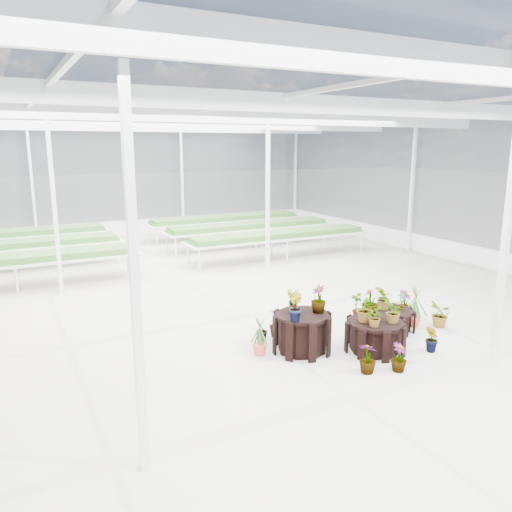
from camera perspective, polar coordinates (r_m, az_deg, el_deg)
name	(u,v)px	position (r m, az deg, el deg)	size (l,w,h in m)	color
ground_plane	(234,322)	(10.74, -2.54, -7.56)	(24.00, 24.00, 0.00)	gray
greenhouse_shell	(233,218)	(10.19, -2.67, 4.41)	(18.00, 24.00, 4.50)	white
steel_frame	(233,218)	(10.19, -2.67, 4.41)	(18.00, 24.00, 4.50)	silver
nursery_benches	(144,245)	(17.21, -12.70, 1.26)	(16.00, 7.00, 0.84)	silver
plinth_tall	(302,333)	(9.20, 5.28, -8.72)	(1.05, 1.05, 0.71)	black
plinth_mid	(375,336)	(9.46, 13.47, -8.88)	(1.08, 1.08, 0.57)	black
plinth_low	(390,320)	(10.61, 15.11, -7.03)	(0.94, 0.94, 0.42)	black
nursery_plants	(365,313)	(9.85, 12.36, -6.43)	(4.49, 2.85, 1.23)	#396029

